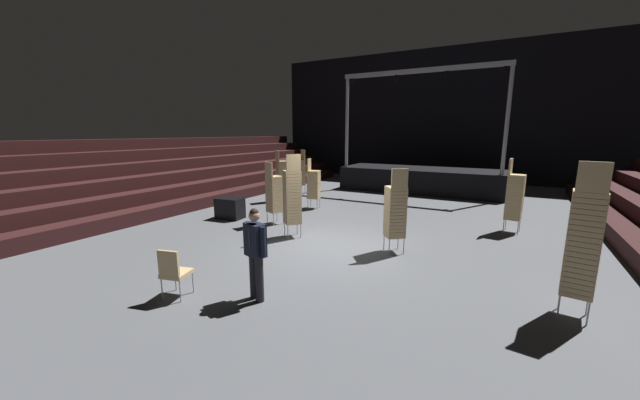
{
  "coord_description": "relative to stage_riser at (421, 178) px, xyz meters",
  "views": [
    {
      "loc": [
        3.92,
        -7.72,
        2.98
      ],
      "look_at": [
        0.06,
        -0.74,
        1.4
      ],
      "focal_mm": 19.26,
      "sensor_mm": 36.0,
      "label": 1
    }
  ],
  "objects": [
    {
      "name": "ground_plane",
      "position": [
        -0.0,
        -10.08,
        -0.72
      ],
      "size": [
        22.0,
        30.0,
        0.1
      ],
      "primitive_type": "cube",
      "color": "#515459"
    },
    {
      "name": "arena_end_wall",
      "position": [
        -0.0,
        4.92,
        3.33
      ],
      "size": [
        22.0,
        0.3,
        8.0
      ],
      "primitive_type": "cube",
      "color": "black",
      "rests_on": "ground_plane"
    },
    {
      "name": "bleacher_bank_left",
      "position": [
        -8.75,
        -9.08,
        0.68
      ],
      "size": [
        4.5,
        24.0,
        2.7
      ],
      "rotation": [
        0.0,
        0.0,
        1.57
      ],
      "color": "black",
      "rests_on": "ground_plane"
    },
    {
      "name": "stage_riser",
      "position": [
        0.0,
        0.0,
        0.0
      ],
      "size": [
        7.82,
        2.98,
        5.83
      ],
      "color": "black",
      "rests_on": "ground_plane"
    },
    {
      "name": "man_with_tie",
      "position": [
        0.14,
        -13.32,
        0.28
      ],
      "size": [
        0.57,
        0.34,
        1.69
      ],
      "rotation": [
        0.0,
        0.0,
        2.85
      ],
      "color": "black",
      "rests_on": "ground_plane"
    },
    {
      "name": "chair_stack_front_left",
      "position": [
        -1.41,
        -9.81,
        0.52
      ],
      "size": [
        0.62,
        0.62,
        2.39
      ],
      "rotation": [
        0.0,
        0.0,
        0.85
      ],
      "color": "#B2B5BA",
      "rests_on": "ground_plane"
    },
    {
      "name": "chair_stack_front_right",
      "position": [
        -2.72,
        -8.88,
        0.35
      ],
      "size": [
        0.57,
        0.57,
        2.05
      ],
      "rotation": [
        0.0,
        0.0,
        5.92
      ],
      "color": "#B2B5BA",
      "rests_on": "ground_plane"
    },
    {
      "name": "chair_stack_mid_left",
      "position": [
        -2.78,
        -6.21,
        0.31
      ],
      "size": [
        0.53,
        0.53,
        1.96
      ],
      "rotation": [
        0.0,
        0.0,
        4.94
      ],
      "color": "#B2B5BA",
      "rests_on": "ground_plane"
    },
    {
      "name": "chair_stack_mid_right",
      "position": [
        1.55,
        -9.65,
        0.4
      ],
      "size": [
        0.62,
        0.62,
        2.14
      ],
      "rotation": [
        0.0,
        0.0,
        0.66
      ],
      "color": "#B2B5BA",
      "rests_on": "ground_plane"
    },
    {
      "name": "chair_stack_mid_centre",
      "position": [
        4.14,
        -6.21,
        0.44
      ],
      "size": [
        0.49,
        0.49,
        2.22
      ],
      "rotation": [
        0.0,
        0.0,
        4.58
      ],
      "color": "#B2B5BA",
      "rests_on": "ground_plane"
    },
    {
      "name": "chair_stack_rear_left",
      "position": [
        -5.12,
        -3.51,
        0.4
      ],
      "size": [
        0.61,
        0.61,
        2.14
      ],
      "rotation": [
        0.0,
        0.0,
        2.55
      ],
      "color": "#B2B5BA",
      "rests_on": "ground_plane"
    },
    {
      "name": "chair_stack_rear_right",
      "position": [
        -4.74,
        -5.58,
        0.44
      ],
      "size": [
        0.61,
        0.61,
        2.22
      ],
      "rotation": [
        0.0,
        0.0,
        5.66
      ],
      "color": "#B2B5BA",
      "rests_on": "ground_plane"
    },
    {
      "name": "chair_stack_rear_centre",
      "position": [
        5.04,
        -11.28,
        0.61
      ],
      "size": [
        0.49,
        0.49,
        2.56
      ],
      "rotation": [
        0.0,
        0.0,
        6.16
      ],
      "color": "#B2B5BA",
      "rests_on": "ground_plane"
    },
    {
      "name": "equipment_road_case",
      "position": [
        -4.52,
        -9.07,
        -0.31
      ],
      "size": [
        0.97,
        0.71,
        0.73
      ],
      "primitive_type": "cube",
      "rotation": [
        0.0,
        0.0,
        0.12
      ],
      "color": "black",
      "rests_on": "ground_plane"
    },
    {
      "name": "loose_chair_near_man",
      "position": [
        -1.21,
        -13.98,
        -0.14
      ],
      "size": [
        0.54,
        0.54,
        0.95
      ],
      "rotation": [
        0.0,
        0.0,
        0.26
      ],
      "color": "#B2B5BA",
      "rests_on": "ground_plane"
    }
  ]
}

